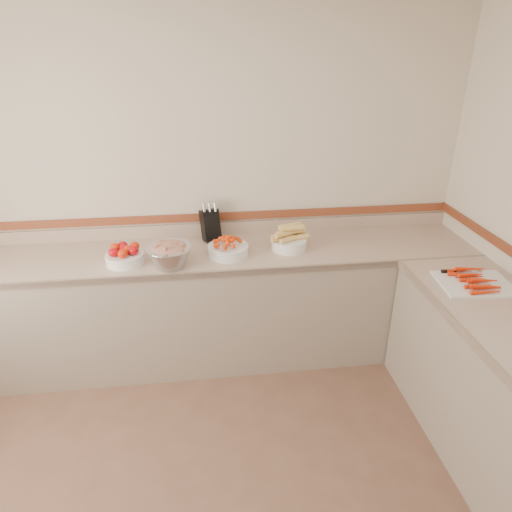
{
  "coord_description": "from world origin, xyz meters",
  "views": [
    {
      "loc": [
        0.0,
        -1.34,
        2.3
      ],
      "look_at": [
        0.35,
        1.35,
        1.0
      ],
      "focal_mm": 32.0,
      "sensor_mm": 36.0,
      "label": 1
    }
  ],
  "objects": [
    {
      "name": "cherry_tomato_bowl",
      "position": [
        0.18,
        1.6,
        0.95
      ],
      "size": [
        0.29,
        0.29,
        0.16
      ],
      "color": "white",
      "rests_on": "counter_back"
    },
    {
      "name": "cutting_board",
      "position": [
        1.69,
        0.97,
        0.92
      ],
      "size": [
        0.47,
        0.39,
        0.06
      ],
      "color": "white",
      "rests_on": "counter_right"
    },
    {
      "name": "back_wall",
      "position": [
        0.0,
        2.0,
        1.3
      ],
      "size": [
        4.0,
        0.0,
        4.0
      ],
      "primitive_type": "plane",
      "rotation": [
        1.57,
        0.0,
        0.0
      ],
      "color": "beige",
      "rests_on": "ground_plane"
    },
    {
      "name": "counter_back",
      "position": [
        0.0,
        1.68,
        0.45
      ],
      "size": [
        4.0,
        0.65,
        1.08
      ],
      "color": "tan",
      "rests_on": "ground_plane"
    },
    {
      "name": "rhubarb_bowl",
      "position": [
        -0.22,
        1.47,
        0.99
      ],
      "size": [
        0.32,
        0.32,
        0.18
      ],
      "color": "#B2B2BA",
      "rests_on": "counter_back"
    },
    {
      "name": "tomato_bowl",
      "position": [
        -0.53,
        1.57,
        0.96
      ],
      "size": [
        0.26,
        0.26,
        0.13
      ],
      "color": "white",
      "rests_on": "counter_back"
    },
    {
      "name": "corn_bowl",
      "position": [
        0.63,
        1.65,
        0.97
      ],
      "size": [
        0.29,
        0.26,
        0.19
      ],
      "color": "white",
      "rests_on": "counter_back"
    },
    {
      "name": "knife_block",
      "position": [
        0.07,
        1.9,
        1.03
      ],
      "size": [
        0.17,
        0.19,
        0.31
      ],
      "color": "black",
      "rests_on": "counter_back"
    }
  ]
}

